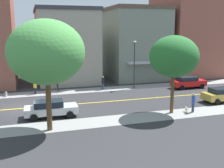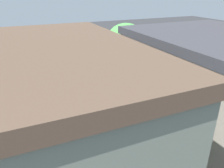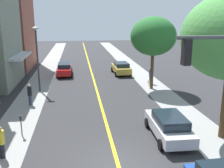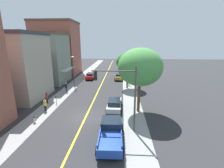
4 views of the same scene
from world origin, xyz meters
The scene contains 22 objects.
ground_plane centered at (0.00, 0.00, 0.00)m, with size 140.00×140.00×0.00m, color #2D2D30.
sidewalk_left centered at (-6.11, 0.00, 0.00)m, with size 2.68×126.00×0.01m, color gray.
sidewalk_right centered at (6.11, 0.00, 0.00)m, with size 2.68×126.00×0.01m, color gray.
road_centerline_stripe centered at (0.00, 0.00, 0.00)m, with size 0.20×126.00×0.00m, color yellow.
tan_rowhouse centered at (-13.85, 6.35, 5.37)m, with size 11.12×8.72×10.70m.
brick_apartment_block centered at (-13.84, 17.23, 5.56)m, with size 12.33×8.76×11.10m.
pale_office_building centered at (-13.85, 27.03, 7.32)m, with size 11.43×9.83×14.62m.
street_tree_left_near centered at (5.61, 13.50, 5.29)m, with size 4.47×4.47×7.21m.
street_tree_right_corner centered at (6.79, 2.17, 6.05)m, with size 5.73×5.73×8.50m.
fire_hydrant centered at (-5.65, -1.88, 0.39)m, with size 0.44×0.24×0.80m.
parking_meter centered at (-5.38, 3.97, 0.87)m, with size 0.12×0.18×1.31m.
traffic_light_mast centered at (4.59, -2.96, 4.56)m, with size 4.46×0.32×6.97m.
street_lamp centered at (-5.62, 14.15, 3.88)m, with size 0.70×0.36×6.24m.
red_sedan_left_curb centered at (-3.45, 21.06, 0.81)m, with size 1.97×4.65×1.55m.
silver_sedan_right_curb centered at (3.51, 2.52, 0.79)m, with size 2.12×4.69×1.50m.
gold_sedan_right_curb centered at (3.71, 20.78, 0.81)m, with size 2.15×4.60×1.53m.
blue_pickup_truck centered at (3.52, -4.85, 0.91)m, with size 2.48×5.68×1.81m.
pedestrian_black_shirt centered at (-5.83, 9.90, 0.96)m, with size 0.35×0.35×1.81m.
pedestrian_yellow_shirt centered at (-5.87, 1.41, 0.92)m, with size 0.37×0.37×1.75m.
pedestrian_blue_shirt centered at (6.06, 15.52, 0.98)m, with size 0.32×0.32×1.82m.
pedestrian_red_shirt centered at (-6.93, 4.19, 0.97)m, with size 0.31×0.31×1.79m.
small_dog centered at (5.89, 14.92, 0.33)m, with size 0.67×0.37×0.50m.
Camera 4 is at (4.43, -18.33, 9.24)m, focal length 25.75 mm.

